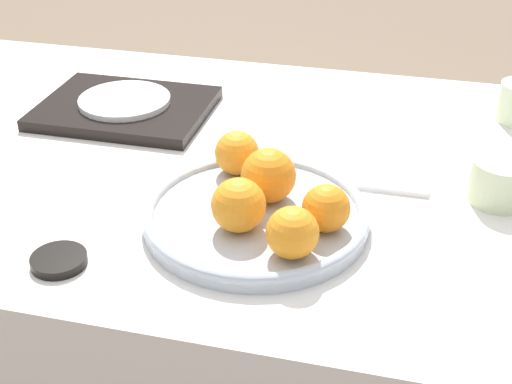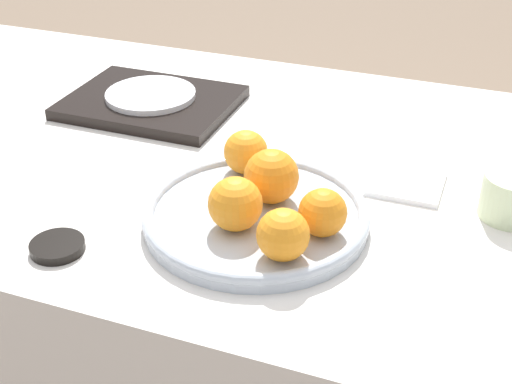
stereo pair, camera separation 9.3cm
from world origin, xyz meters
name	(u,v)px [view 1 (the left image)]	position (x,y,z in m)	size (l,w,h in m)	color
table	(201,333)	(0.00, 0.00, 0.38)	(1.46, 0.82, 0.75)	silver
fruit_platter	(256,215)	(0.15, -0.17, 0.77)	(0.30, 0.30, 0.03)	#B2BCC6
orange_0	(326,208)	(0.24, -0.19, 0.80)	(0.06, 0.06, 0.06)	orange
orange_1	(268,176)	(0.16, -0.13, 0.81)	(0.07, 0.07, 0.07)	orange
orange_2	(239,205)	(0.14, -0.21, 0.81)	(0.07, 0.07, 0.07)	orange
orange_3	(292,233)	(0.21, -0.25, 0.81)	(0.06, 0.06, 0.06)	orange
orange_4	(237,153)	(0.10, -0.07, 0.80)	(0.06, 0.06, 0.06)	orange
serving_tray	(125,108)	(-0.16, 0.11, 0.76)	(0.29, 0.22, 0.02)	black
side_plate	(124,100)	(-0.16, 0.11, 0.78)	(0.16, 0.16, 0.01)	white
cup_2	(500,181)	(0.46, -0.03, 0.79)	(0.08, 0.08, 0.06)	beige
napkin	(394,174)	(0.32, 0.00, 0.76)	(0.10, 0.10, 0.01)	white
soy_dish	(59,260)	(-0.07, -0.32, 0.76)	(0.07, 0.07, 0.01)	black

